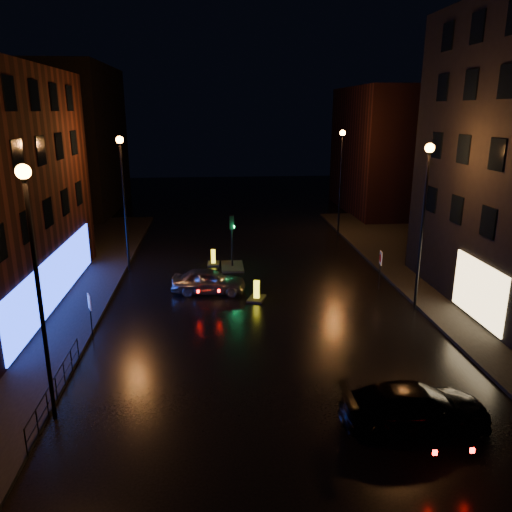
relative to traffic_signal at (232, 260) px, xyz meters
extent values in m
plane|color=black|center=(1.20, -14.00, -0.50)|extent=(120.00, 120.00, 0.00)
cube|color=black|center=(15.20, -6.00, -0.43)|extent=(12.00, 44.00, 0.15)
cube|color=black|center=(-14.80, 21.00, 6.50)|extent=(8.00, 16.00, 14.00)
cube|color=black|center=(16.20, 18.00, 5.50)|extent=(8.00, 14.00, 12.00)
cylinder|color=black|center=(-6.60, -16.00, 3.50)|extent=(0.14, 0.14, 8.00)
cylinder|color=black|center=(-6.60, -16.00, 7.50)|extent=(0.20, 0.20, 0.25)
sphere|color=orange|center=(-6.60, -16.00, 7.65)|extent=(0.44, 0.44, 0.44)
cylinder|color=black|center=(-6.60, 0.00, 3.50)|extent=(0.14, 0.14, 8.00)
cylinder|color=black|center=(-6.60, 0.00, 7.50)|extent=(0.20, 0.20, 0.25)
sphere|color=orange|center=(-6.60, 0.00, 7.65)|extent=(0.44, 0.44, 0.44)
cylinder|color=black|center=(9.00, -8.00, 3.50)|extent=(0.14, 0.14, 8.00)
cylinder|color=black|center=(9.00, -8.00, 7.50)|extent=(0.20, 0.20, 0.25)
sphere|color=orange|center=(9.00, -8.00, 7.65)|extent=(0.44, 0.44, 0.44)
cylinder|color=black|center=(9.00, 8.00, 3.50)|extent=(0.14, 0.14, 8.00)
cylinder|color=black|center=(9.00, 8.00, 7.50)|extent=(0.20, 0.20, 0.25)
sphere|color=orange|center=(9.00, 8.00, 7.65)|extent=(0.44, 0.44, 0.44)
cube|color=black|center=(0.00, 0.00, -0.44)|extent=(1.40, 2.40, 0.12)
cylinder|color=black|center=(0.00, 0.00, 0.90)|extent=(0.12, 0.12, 2.80)
cube|color=black|center=(0.00, 0.00, 2.50)|extent=(0.28, 0.22, 0.90)
cylinder|color=#0CFF59|center=(0.14, 0.00, 2.22)|extent=(0.05, 0.18, 0.18)
cylinder|color=black|center=(-6.80, -15.00, 0.47)|extent=(0.05, 6.00, 0.05)
cylinder|color=black|center=(-6.80, -15.00, 0.00)|extent=(0.04, 6.00, 0.04)
cylinder|color=black|center=(-6.80, -18.00, 0.00)|extent=(0.04, 0.04, 1.00)
cylinder|color=black|center=(-6.80, -15.00, 0.00)|extent=(0.04, 0.04, 1.00)
cylinder|color=black|center=(-6.80, -12.00, 0.00)|extent=(0.04, 0.04, 1.00)
imported|color=#989B9F|center=(-1.51, -4.55, 0.19)|extent=(4.23, 2.08, 1.39)
imported|color=black|center=(5.13, -17.49, 0.20)|extent=(4.86, 2.05, 1.40)
cube|color=black|center=(1.06, -5.85, -0.45)|extent=(1.19, 1.44, 0.10)
cube|color=yellow|center=(1.06, -5.85, 0.06)|extent=(0.33, 0.27, 1.02)
cube|color=black|center=(1.06, -5.85, 0.06)|extent=(0.30, 0.12, 0.61)
cube|color=black|center=(-1.23, 0.81, -0.45)|extent=(0.82, 1.19, 0.10)
cube|color=yellow|center=(-1.23, 0.81, 0.03)|extent=(0.28, 0.19, 0.96)
cube|color=black|center=(-1.23, 0.81, 0.03)|extent=(0.29, 0.03, 0.58)
cylinder|color=black|center=(-6.70, -9.95, 0.51)|extent=(0.06, 0.06, 2.03)
cube|color=silver|center=(-6.70, -9.95, 1.25)|extent=(0.24, 0.48, 0.69)
cylinder|color=#B20C0C|center=(-6.68, -9.94, 1.25)|extent=(0.18, 0.38, 0.41)
cylinder|color=black|center=(8.11, -4.99, 0.60)|extent=(0.06, 0.06, 2.21)
cube|color=white|center=(8.11, -4.99, 1.41)|extent=(0.13, 0.55, 0.75)
cylinder|color=#B20C0C|center=(8.08, -4.99, 1.41)|extent=(0.08, 0.44, 0.44)
camera|label=1|loc=(-1.20, -30.96, 9.35)|focal=35.00mm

